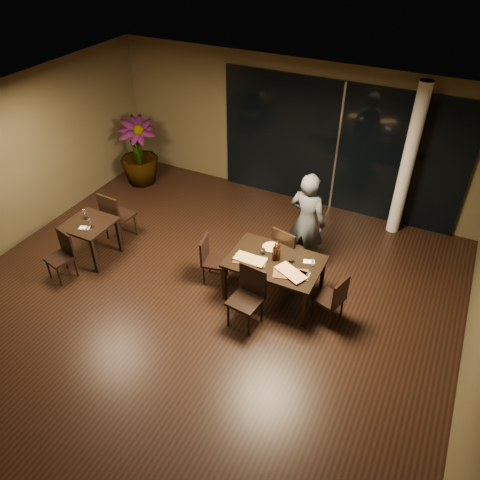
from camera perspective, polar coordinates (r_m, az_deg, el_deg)
The scene contains 30 objects.
ground at distance 7.81m, azimuth -5.14°, elevation -8.05°, with size 8.00×8.00×0.00m, color black.
wall_back at distance 10.04m, azimuth 6.52°, elevation 13.07°, with size 8.00×0.10×3.00m, color #494127.
ceiling at distance 6.09m, azimuth -6.69°, elevation 12.64°, with size 8.00×8.00×0.04m, color silver.
window_panel at distance 9.77m, azimuth 11.83°, elevation 10.84°, with size 5.00×0.06×2.70m, color black.
column at distance 9.22m, azimuth 19.77°, elevation 8.87°, with size 0.24×0.24×3.00m, color white.
main_table at distance 7.55m, azimuth 4.26°, elevation -2.96°, with size 1.50×1.00×0.75m.
side_table at distance 8.83m, azimuth -17.86°, elevation 1.32°, with size 0.80×0.80×0.75m.
chair_main_far at distance 8.07m, azimuth 5.69°, elevation -1.15°, with size 0.55×0.55×0.99m.
chair_main_near at distance 7.18m, azimuth 1.03°, elevation -6.57°, with size 0.51×0.51×1.00m.
chair_main_left at distance 7.98m, azimuth -3.60°, elevation -2.14°, with size 0.48×0.48×0.87m.
chair_main_right at distance 7.36m, azimuth 11.31°, elevation -6.88°, with size 0.50×0.50×0.87m.
chair_side_far at distance 9.18m, azimuth -14.99°, elevation 3.02°, with size 0.51×0.51×1.04m.
chair_side_near at distance 8.62m, azimuth -20.83°, elevation -1.48°, with size 0.49×0.49×0.87m.
diner at distance 8.15m, azimuth 8.16°, elevation 2.25°, with size 0.63×0.42×1.84m, color #2D3032.
potted_plant at distance 11.01m, azimuth -12.29°, elevation 10.45°, with size 0.84×0.84×1.54m, color #1A501A.
pizza_board_left at distance 7.48m, azimuth 1.24°, elevation -2.47°, with size 0.53×0.27×0.01m, color #402914.
pizza_board_right at distance 7.26m, azimuth 6.20°, elevation -4.11°, with size 0.54×0.27×0.01m, color #442A15.
oblong_pizza_left at distance 7.47m, azimuth 1.24°, elevation -2.37°, with size 0.49×0.23×0.02m, color maroon, non-canonical shape.
oblong_pizza_right at distance 7.25m, azimuth 6.21°, elevation -4.01°, with size 0.49×0.23×0.02m, color maroon, non-canonical shape.
round_pizza at distance 7.76m, azimuth 3.82°, elevation -0.89°, with size 0.28×0.28×0.01m, color #A52512.
bottle_a at distance 7.41m, azimuth 4.27°, elevation -1.44°, with size 0.07×0.07×0.33m, color black, non-canonical shape.
bottle_b at distance 7.42m, azimuth 4.68°, elevation -1.49°, with size 0.07×0.07×0.31m, color black, non-canonical shape.
bottle_c at distance 7.50m, azimuth 4.67°, elevation -1.06°, with size 0.07×0.07×0.31m, color black, non-canonical shape.
tumbler_left at distance 7.60m, azimuth 2.82°, elevation -1.38°, with size 0.08×0.08×0.09m, color white.
tumbler_right at distance 7.48m, azimuth 6.30°, elevation -2.31°, with size 0.08×0.08×0.10m, color white.
napkin_near at distance 7.29m, azimuth 7.80°, elevation -4.08°, with size 0.18×0.10×0.01m, color white.
napkin_far at distance 7.52m, azimuth 8.40°, elevation -2.65°, with size 0.18×0.10×0.01m, color white.
wine_glass_a at distance 8.85m, azimuth -18.42°, elevation 3.00°, with size 0.08×0.08×0.18m, color white, non-canonical shape.
wine_glass_b at distance 8.60m, azimuth -17.83°, elevation 2.00°, with size 0.07×0.07×0.16m, color white, non-canonical shape.
side_napkin at distance 8.64m, azimuth -18.45°, elevation 1.41°, with size 0.18×0.11×0.01m, color white.
Camera 1 is at (3.09, -4.65, 5.46)m, focal length 35.00 mm.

